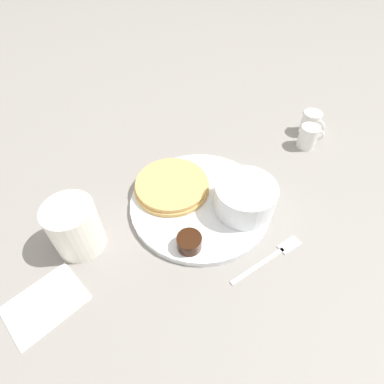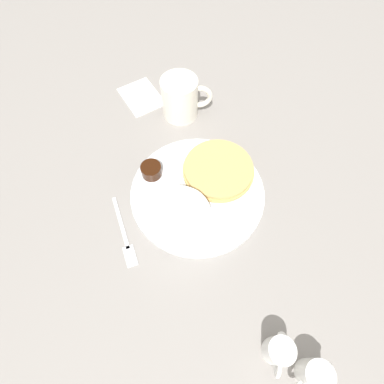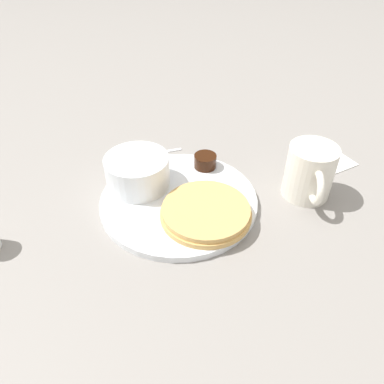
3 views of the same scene
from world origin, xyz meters
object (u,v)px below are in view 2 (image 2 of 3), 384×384
at_px(creamer_pitcher_near, 278,351).
at_px(creamer_pitcher_far, 314,375).
at_px(plate, 197,193).
at_px(coffee_mug, 181,98).
at_px(bowl, 179,220).
at_px(fork, 125,239).

bearing_deg(creamer_pitcher_near, creamer_pitcher_far, 23.77).
bearing_deg(plate, creamer_pitcher_near, -10.75).
distance_m(coffee_mug, creamer_pitcher_far, 0.58).
distance_m(bowl, fork, 0.11).
xyz_separation_m(coffee_mug, creamer_pitcher_near, (0.51, -0.15, -0.02)).
relative_size(coffee_mug, creamer_pitcher_far, 1.66).
distance_m(plate, bowl, 0.09).
height_order(plate, bowl, bowl).
height_order(plate, creamer_pitcher_far, creamer_pitcher_far).
xyz_separation_m(plate, creamer_pitcher_near, (0.30, -0.06, 0.02)).
height_order(coffee_mug, creamer_pitcher_far, coffee_mug).
height_order(bowl, coffee_mug, coffee_mug).
distance_m(coffee_mug, fork, 0.34).
height_order(creamer_pitcher_near, creamer_pitcher_far, creamer_pitcher_far).
distance_m(plate, fork, 0.17).
relative_size(bowl, coffee_mug, 1.04).
bearing_deg(coffee_mug, fork, -51.14).
bearing_deg(fork, bowl, 68.24).
relative_size(creamer_pitcher_far, fork, 0.44).
bearing_deg(coffee_mug, bowl, -33.11).
distance_m(plate, creamer_pitcher_near, 0.31).
bearing_deg(creamer_pitcher_near, fork, -159.83).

